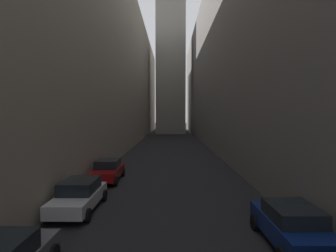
{
  "coord_description": "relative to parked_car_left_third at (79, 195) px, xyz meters",
  "views": [
    {
      "loc": [
        0.12,
        5.66,
        4.69
      ],
      "look_at": [
        0.0,
        16.47,
        4.28
      ],
      "focal_mm": 30.29,
      "sensor_mm": 36.0,
      "label": 1
    }
  ],
  "objects": [
    {
      "name": "building_block_right",
      "position": [
        15.42,
        30.61,
        11.75
      ],
      "size": [
        11.05,
        108.0,
        25.05
      ],
      "primitive_type": "cube",
      "color": "slate",
      "rests_on": "ground"
    },
    {
      "name": "parked_car_right_third",
      "position": [
        8.8,
        -3.77,
        0.01
      ],
      "size": [
        1.94,
        4.25,
        1.52
      ],
      "rotation": [
        0.0,
        0.0,
        1.57
      ],
      "color": "navy",
      "rests_on": "ground"
    },
    {
      "name": "parked_car_left_far",
      "position": [
        0.0,
        6.28,
        -0.01
      ],
      "size": [
        1.92,
        4.39,
        1.52
      ],
      "rotation": [
        0.0,
        0.0,
        1.57
      ],
      "color": "maroon",
      "rests_on": "ground"
    },
    {
      "name": "parked_car_left_third",
      "position": [
        0.0,
        0.0,
        0.0
      ],
      "size": [
        1.95,
        4.51,
        1.5
      ],
      "rotation": [
        0.0,
        0.0,
        1.57
      ],
      "color": "#B7B7BC",
      "rests_on": "ground"
    },
    {
      "name": "building_block_left",
      "position": [
        -6.94,
        30.61,
        11.18
      ],
      "size": [
        11.68,
        108.0,
        23.9
      ],
      "primitive_type": "cube",
      "color": "gray",
      "rests_on": "ground"
    },
    {
      "name": "ground_plane",
      "position": [
        4.4,
        28.61,
        -0.77
      ],
      "size": [
        264.0,
        264.0,
        0.0
      ],
      "primitive_type": "plane",
      "color": "black"
    }
  ]
}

